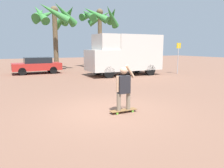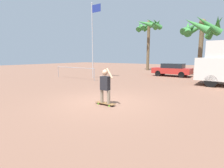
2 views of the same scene
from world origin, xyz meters
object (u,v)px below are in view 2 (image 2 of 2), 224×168
Objects in this scene: palm_tree_center_background at (202,28)px; flagpole at (93,35)px; person_skateboarder at (105,84)px; palm_tree_far_left at (149,27)px; skateboard at (105,103)px; parked_car_red at (172,69)px.

flagpole reaches higher than palm_tree_center_background.
person_skateboarder is 0.22× the size of flagpole.
palm_tree_center_background is 11.62m from flagpole.
palm_tree_far_left is at bearing 88.87° from flagpole.
palm_tree_center_background reaches higher than skateboard.
palm_tree_far_left is (-5.59, 6.19, 5.61)m from parked_car_red.
palm_tree_far_left is at bearing 132.06° from parked_car_red.
palm_tree_center_background is at bearing 50.30° from parked_car_red.
skateboard is at bearing -85.33° from parked_car_red.
person_skateboarder is at bearing -45.71° from flagpole.
flagpole is (-6.88, 7.05, 4.03)m from skateboard.
flagpole reaches higher than parked_car_red.
palm_tree_far_left reaches higher than person_skateboarder.
palm_tree_far_left is at bearing 109.15° from person_skateboarder.
person_skateboarder is 16.07m from palm_tree_center_background.
skateboard is at bearing -45.70° from flagpole.
flagpole reaches higher than person_skateboarder.
skateboard is 0.13× the size of palm_tree_far_left.
palm_tree_center_background is 0.90× the size of flagpole.
flagpole is at bearing 134.29° from person_skateboarder.
person_skateboarder is 10.36m from flagpole.
palm_tree_center_background is (1.06, 15.49, 4.96)m from skateboard.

